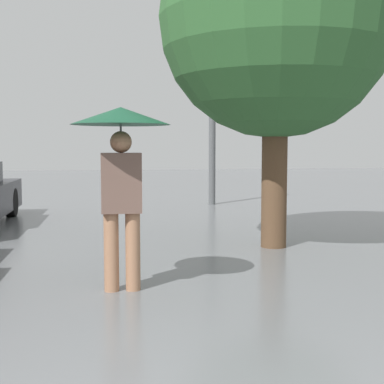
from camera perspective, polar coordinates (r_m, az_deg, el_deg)
pedestrian at (r=5.13m, az=-7.58°, el=4.59°), size 0.95×0.95×1.77m
tree at (r=7.61m, az=8.99°, el=17.57°), size 3.17×3.17×4.67m
street_lamp at (r=12.78m, az=2.18°, el=9.18°), size 0.33×0.33×3.89m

